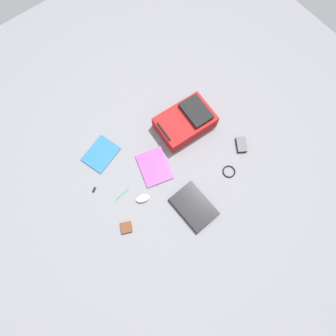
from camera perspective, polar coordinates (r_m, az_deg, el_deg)
ground_plane at (r=2.10m, az=-0.75°, el=0.86°), size 4.06×4.06×0.00m
backpack at (r=2.17m, az=3.82°, el=9.92°), size 0.33×0.46×0.16m
laptop at (r=2.02m, az=5.54°, el=-8.21°), size 0.34×0.24×0.03m
book_blue at (r=2.19m, az=-14.12°, el=2.94°), size 0.27×0.31×0.01m
book_red at (r=2.09m, az=-2.93°, el=0.24°), size 0.33×0.29×0.01m
computer_mouse at (r=2.03m, az=-5.37°, el=-6.46°), size 0.09×0.12×0.04m
cable_coil at (r=2.13m, az=12.89°, el=-0.75°), size 0.10×0.10×0.01m
power_brick at (r=2.22m, az=15.38°, el=4.80°), size 0.14×0.13×0.03m
pen_black at (r=2.07m, az=-9.79°, el=-5.55°), size 0.02×0.13×0.01m
earbud_pouch at (r=2.02m, az=-8.91°, el=-12.43°), size 0.11×0.11×0.02m
usb_stick at (r=2.12m, az=-15.51°, el=-4.50°), size 0.04×0.05×0.01m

